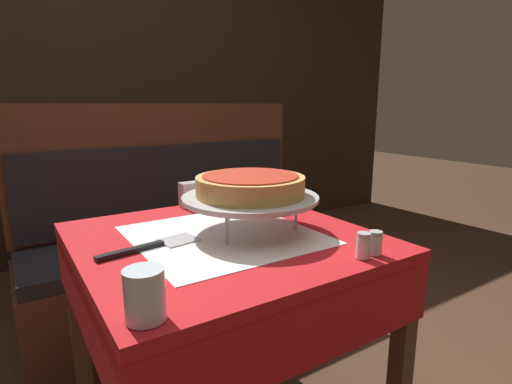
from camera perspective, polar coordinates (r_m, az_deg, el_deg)
dining_table_front at (r=1.20m, az=-4.54°, el=-11.24°), size 0.79×0.79×0.73m
dining_table_rear at (r=2.59m, az=-22.17°, el=0.58°), size 0.70×0.70×0.72m
booth_bench at (r=2.07m, az=-10.54°, el=-9.60°), size 1.47×0.50×1.10m
back_wall_panel at (r=3.07m, az=-23.91°, el=13.37°), size 6.00×0.04×2.40m
pizza_pan_stand at (r=1.16m, az=-0.81°, el=-0.98°), size 0.40×0.40×0.11m
deep_dish_pizza at (r=1.15m, az=-0.81°, el=0.98°), size 0.31×0.31×0.06m
pizza_server at (r=1.09m, az=-14.63°, el=-7.44°), size 0.28×0.10×0.01m
water_glass_near at (r=0.73m, az=-15.62°, el=-13.94°), size 0.07×0.07×0.09m
salt_shaker at (r=1.01m, az=15.10°, el=-7.40°), size 0.04×0.04×0.06m
pepper_shaker at (r=1.04m, az=16.67°, el=-7.00°), size 0.03×0.03×0.06m
napkin_holder at (r=1.48m, az=-8.88°, el=-0.29°), size 0.10×0.05×0.09m
condiment_caddy at (r=2.60m, az=-21.89°, el=4.14°), size 0.13×0.13×0.15m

